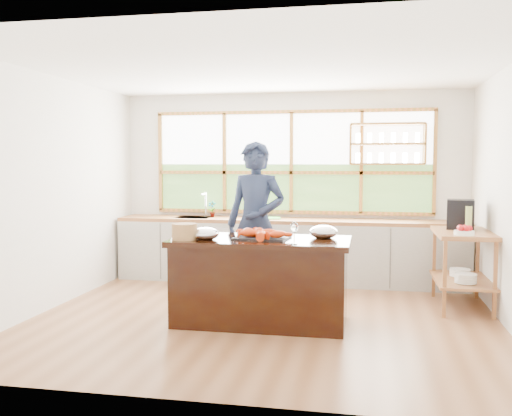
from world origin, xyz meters
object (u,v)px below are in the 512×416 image
(espresso_machine, at_px, (460,214))
(cook, at_px, (256,224))
(wicker_basket, at_px, (184,232))
(island, at_px, (261,281))

(espresso_machine, bearing_deg, cook, -157.62)
(espresso_machine, xyz_separation_m, wicker_basket, (-2.95, -1.58, -0.09))
(espresso_machine, relative_size, wicker_basket, 1.34)
(island, height_order, wicker_basket, wicker_basket)
(wicker_basket, bearing_deg, island, 17.43)
(cook, distance_m, wicker_basket, 1.12)
(island, distance_m, espresso_machine, 2.65)
(island, relative_size, cook, 0.95)
(cook, distance_m, espresso_machine, 2.47)
(island, relative_size, wicker_basket, 7.05)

